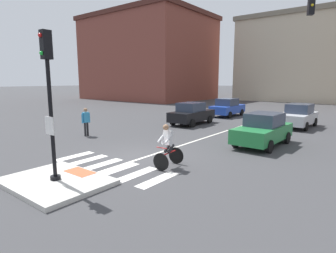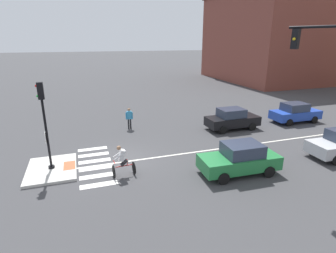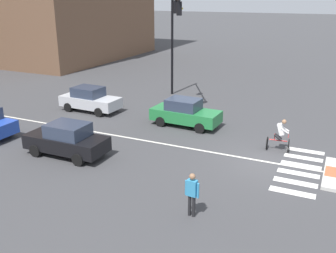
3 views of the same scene
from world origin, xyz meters
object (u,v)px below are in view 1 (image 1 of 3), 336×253
object	(u,v)px
car_green_eastbound_mid	(263,130)
pedestrian_at_curb_left	(86,120)
car_silver_eastbound_far	(299,116)
signal_pole	(49,93)
car_black_westbound_far	(192,114)
car_blue_westbound_distant	(227,107)
cyclist	(168,145)

from	to	relation	value
car_green_eastbound_mid	pedestrian_at_curb_left	xyz separation A→B (m)	(-9.08, -4.04, 0.17)
car_green_eastbound_mid	car_silver_eastbound_far	bearing A→B (deg)	89.04
pedestrian_at_curb_left	car_green_eastbound_mid	bearing A→B (deg)	23.98
signal_pole	car_green_eastbound_mid	xyz separation A→B (m)	(3.42, 9.34, -2.09)
car_black_westbound_far	car_green_eastbound_mid	size ratio (longest dim) A/B	0.99
car_blue_westbound_distant	car_silver_eastbound_far	bearing A→B (deg)	-21.00
signal_pole	car_silver_eastbound_far	size ratio (longest dim) A/B	1.10
car_black_westbound_far	car_blue_westbound_distant	size ratio (longest dim) A/B	1.00
signal_pole	cyclist	distance (m)	4.45
car_silver_eastbound_far	car_blue_westbound_distant	size ratio (longest dim) A/B	1.01
signal_pole	car_black_westbound_far	distance (m)	13.40
signal_pole	car_green_eastbound_mid	distance (m)	10.16
car_green_eastbound_mid	signal_pole	bearing A→B (deg)	-110.13
car_green_eastbound_mid	car_black_westbound_far	bearing A→B (deg)	151.77
car_blue_westbound_distant	cyclist	distance (m)	16.12
car_black_westbound_far	car_blue_westbound_distant	xyz separation A→B (m)	(0.04, 6.02, 0.00)
car_black_westbound_far	pedestrian_at_curb_left	distance (m)	7.97
signal_pole	car_black_westbound_far	xyz separation A→B (m)	(-3.13, 12.85, -2.09)
signal_pole	car_silver_eastbound_far	bearing A→B (deg)	77.77
car_silver_eastbound_far	car_blue_westbound_distant	world-z (taller)	same
car_blue_westbound_distant	pedestrian_at_curb_left	bearing A→B (deg)	-100.68
car_blue_westbound_distant	car_green_eastbound_mid	xyz separation A→B (m)	(6.52, -9.54, 0.00)
signal_pole	car_black_westbound_far	bearing A→B (deg)	103.69
pedestrian_at_curb_left	cyclist	bearing A→B (deg)	-13.37
car_black_westbound_far	cyclist	world-z (taller)	cyclist
car_silver_eastbound_far	cyclist	world-z (taller)	cyclist
car_blue_westbound_distant	pedestrian_at_curb_left	xyz separation A→B (m)	(-2.56, -13.58, 0.17)
car_silver_eastbound_far	car_green_eastbound_mid	bearing A→B (deg)	-90.96
signal_pole	car_blue_westbound_distant	world-z (taller)	signal_pole
car_green_eastbound_mid	cyclist	size ratio (longest dim) A/B	2.48
signal_pole	car_black_westbound_far	size ratio (longest dim) A/B	1.11
car_black_westbound_far	car_green_eastbound_mid	bearing A→B (deg)	-28.23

